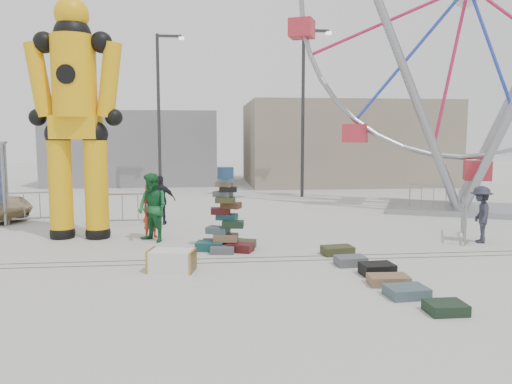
{
  "coord_description": "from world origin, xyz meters",
  "views": [
    {
      "loc": [
        -1.78,
        -10.84,
        2.96
      ],
      "look_at": [
        -0.38,
        2.41,
        1.46
      ],
      "focal_mm": 35.0,
      "sensor_mm": 36.0,
      "label": 1
    }
  ],
  "objects": [
    {
      "name": "ground",
      "position": [
        0.0,
        0.0,
        0.0
      ],
      "size": [
        90.0,
        90.0,
        0.0
      ],
      "primitive_type": "plane",
      "color": "#9E9E99",
      "rests_on": "ground"
    },
    {
      "name": "track_line_near",
      "position": [
        0.0,
        0.6,
        0.0
      ],
      "size": [
        40.0,
        0.04,
        0.01
      ],
      "primitive_type": "cube",
      "color": "#47443F",
      "rests_on": "ground"
    },
    {
      "name": "track_line_far",
      "position": [
        0.0,
        1.0,
        0.0
      ],
      "size": [
        40.0,
        0.04,
        0.01
      ],
      "primitive_type": "cube",
      "color": "#47443F",
      "rests_on": "ground"
    },
    {
      "name": "building_right",
      "position": [
        7.0,
        20.0,
        2.5
      ],
      "size": [
        12.0,
        8.0,
        5.0
      ],
      "primitive_type": "cube",
      "color": "gray",
      "rests_on": "ground"
    },
    {
      "name": "building_left",
      "position": [
        -6.0,
        22.0,
        2.2
      ],
      "size": [
        10.0,
        8.0,
        4.4
      ],
      "primitive_type": "cube",
      "color": "gray",
      "rests_on": "ground"
    },
    {
      "name": "lamp_post_right",
      "position": [
        3.09,
        13.0,
        4.48
      ],
      "size": [
        1.41,
        0.25,
        8.0
      ],
      "color": "#2D2D30",
      "rests_on": "ground"
    },
    {
      "name": "lamp_post_left",
      "position": [
        -3.91,
        15.0,
        4.48
      ],
      "size": [
        1.41,
        0.25,
        8.0
      ],
      "color": "#2D2D30",
      "rests_on": "ground"
    },
    {
      "name": "suitcase_tower",
      "position": [
        -1.22,
        1.98,
        0.6
      ],
      "size": [
        1.65,
        1.37,
        2.16
      ],
      "rotation": [
        0.0,
        0.0,
        -0.27
      ],
      "color": "#184548",
      "rests_on": "ground"
    },
    {
      "name": "crash_test_dummy",
      "position": [
        -5.37,
        3.88,
        3.68
      ],
      "size": [
        2.78,
        1.22,
        6.99
      ],
      "rotation": [
        0.0,
        0.0,
        -0.11
      ],
      "color": "black",
      "rests_on": "ground"
    },
    {
      "name": "ferris_wheel",
      "position": [
        8.17,
        7.6,
        7.44
      ],
      "size": [
        11.97,
        5.52,
        15.11
      ],
      "rotation": [
        0.0,
        0.0,
        -0.42
      ],
      "color": "gray",
      "rests_on": "ground"
    },
    {
      "name": "steamer_trunk",
      "position": [
        -2.5,
        0.0,
        0.23
      ],
      "size": [
        1.09,
        0.78,
        0.46
      ],
      "primitive_type": "cube",
      "rotation": [
        0.0,
        0.0,
        -0.22
      ],
      "color": "silver",
      "rests_on": "ground"
    },
    {
      "name": "row_case_0",
      "position": [
        1.53,
        1.11,
        0.11
      ],
      "size": [
        0.82,
        0.58,
        0.22
      ],
      "primitive_type": "cube",
      "rotation": [
        0.0,
        0.0,
        0.12
      ],
      "color": "#36391C",
      "rests_on": "ground"
    },
    {
      "name": "row_case_1",
      "position": [
        1.55,
        0.06,
        0.11
      ],
      "size": [
        0.72,
        0.53,
        0.21
      ],
      "primitive_type": "cube",
      "rotation": [
        0.0,
        0.0,
        0.08
      ],
      "color": "#54575B",
      "rests_on": "ground"
    },
    {
      "name": "row_case_2",
      "position": [
        1.89,
        -0.77,
        0.13
      ],
      "size": [
        0.73,
        0.56,
        0.25
      ],
      "primitive_type": "cube",
      "rotation": [
        0.0,
        0.0,
        0.07
      ],
      "color": "black",
      "rests_on": "ground"
    },
    {
      "name": "row_case_3",
      "position": [
        1.87,
        -1.48,
        0.1
      ],
      "size": [
        0.81,
        0.52,
        0.2
      ],
      "primitive_type": "cube",
      "rotation": [
        0.0,
        0.0,
        -0.05
      ],
      "color": "#846143",
      "rests_on": "ground"
    },
    {
      "name": "row_case_4",
      "position": [
        1.92,
        -2.25,
        0.1
      ],
      "size": [
        0.78,
        0.63,
        0.2
      ],
      "primitive_type": "cube",
      "rotation": [
        0.0,
        0.0,
        0.08
      ],
      "color": "#435860",
      "rests_on": "ground"
    },
    {
      "name": "row_case_5",
      "position": [
        2.23,
        -3.13,
        0.09
      ],
      "size": [
        0.65,
        0.52,
        0.19
      ],
      "primitive_type": "cube",
      "rotation": [
        0.0,
        0.0,
        -0.0
      ],
      "color": "black",
      "rests_on": "ground"
    },
    {
      "name": "barricade_dummy_b",
      "position": [
        -7.33,
        6.61,
        0.55
      ],
      "size": [
        1.98,
        0.47,
        1.1
      ],
      "primitive_type": null,
      "rotation": [
        0.0,
        0.0,
        0.18
      ],
      "color": "gray",
      "rests_on": "ground"
    },
    {
      "name": "barricade_dummy_c",
      "position": [
        -4.46,
        5.8,
        0.55
      ],
      "size": [
        2.0,
        0.16,
        1.1
      ],
      "primitive_type": null,
      "rotation": [
        0.0,
        0.0,
        0.03
      ],
      "color": "gray",
      "rests_on": "ground"
    },
    {
      "name": "barricade_wheel_front",
      "position": [
        5.65,
        2.61,
        0.55
      ],
      "size": [
        0.96,
        1.84,
        1.1
      ],
      "primitive_type": null,
      "rotation": [
        0.0,
        0.0,
        1.12
      ],
      "color": "gray",
      "rests_on": "ground"
    },
    {
      "name": "barricade_wheel_back",
      "position": [
        7.03,
        7.41,
        0.55
      ],
      "size": [
        1.31,
        1.64,
        1.1
      ],
      "primitive_type": null,
      "rotation": [
        0.0,
        0.0,
        -0.91
      ],
      "color": "gray",
      "rests_on": "ground"
    },
    {
      "name": "pedestrian_red",
      "position": [
        -3.3,
        3.66,
        0.79
      ],
      "size": [
        0.69,
        0.66,
        1.59
      ],
      "primitive_type": "imported",
      "rotation": [
        0.0,
        0.0,
        0.7
      ],
      "color": "red",
      "rests_on": "ground"
    },
    {
      "name": "pedestrian_green",
      "position": [
        -3.21,
        3.17,
        0.96
      ],
      "size": [
        1.18,
        1.18,
        1.93
      ],
      "primitive_type": "imported",
      "rotation": [
        0.0,
        0.0,
        -0.78
      ],
      "color": "#175D2C",
      "rests_on": "ground"
    },
    {
      "name": "pedestrian_black",
      "position": [
        -3.21,
        5.92,
        0.82
      ],
      "size": [
        0.98,
        0.43,
        1.65
      ],
      "primitive_type": "imported",
      "rotation": [
        0.0,
        0.0,
        3.11
      ],
      "color": "black",
      "rests_on": "ground"
    },
    {
      "name": "pedestrian_grey",
      "position": [
        5.86,
        2.1,
        0.79
      ],
      "size": [
        0.93,
        1.17,
        1.59
      ],
      "primitive_type": "imported",
      "rotation": [
        0.0,
        0.0,
        -1.95
      ],
      "color": "#242530",
      "rests_on": "ground"
    }
  ]
}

